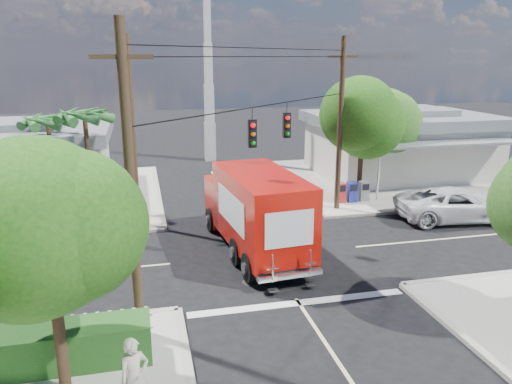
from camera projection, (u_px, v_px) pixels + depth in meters
name	position (u px, v px, depth m)	size (l,w,h in m)	color
ground	(267.00, 255.00, 20.80)	(120.00, 120.00, 0.00)	black
sidewalk_ne	(384.00, 179.00, 33.40)	(14.12, 14.12, 0.14)	#A9A499
sidewalk_nw	(36.00, 200.00, 28.61)	(14.12, 14.12, 0.14)	#A9A499
road_markings	(276.00, 269.00, 19.42)	(32.00, 32.00, 0.01)	beige
building_ne	(400.00, 142.00, 34.19)	(11.80, 10.20, 4.50)	silver
building_nw	(17.00, 158.00, 29.28)	(10.80, 10.20, 4.30)	beige
radio_tower	(209.00, 88.00, 38.22)	(0.80, 0.80, 17.00)	silver
tree_sw_front	(47.00, 228.00, 11.04)	(3.88, 3.78, 6.03)	#422D1C
tree_ne_front	(363.00, 117.00, 27.49)	(4.21, 4.14, 6.66)	#422D1C
tree_ne_back	(387.00, 122.00, 30.28)	(3.77, 3.66, 5.82)	#422D1C
palm_nw_front	(85.00, 118.00, 24.87)	(3.01, 3.08, 5.59)	#422D1C
palm_nw_back	(48.00, 123.00, 25.93)	(3.01, 3.08, 5.19)	#422D1C
utility_poles	(221.00, 139.00, 20.73)	(12.00, 10.68, 9.00)	#473321
picket_fence	(42.00, 333.00, 13.64)	(5.94, 0.06, 1.00)	silver
hedge_sw	(29.00, 350.00, 12.85)	(6.20, 1.20, 1.10)	#1C4916
vending_boxes	(352.00, 192.00, 27.88)	(1.90, 0.50, 1.10)	red
delivery_truck	(255.00, 211.00, 20.76)	(3.30, 8.37, 3.54)	black
parked_car	(456.00, 204.00, 25.06)	(2.74, 5.95, 1.65)	silver
pedestrian	(135.00, 377.00, 11.14)	(0.69, 0.45, 1.88)	beige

